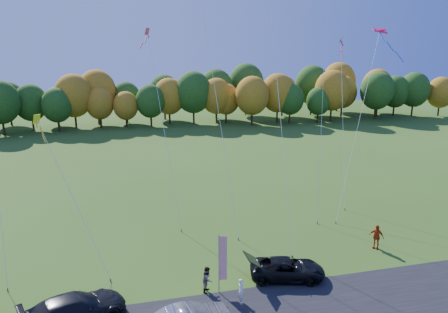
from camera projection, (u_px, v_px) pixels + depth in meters
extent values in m
plane|color=#2B4F14|center=(246.00, 280.00, 29.22)|extent=(160.00, 160.00, 0.00)
imported|color=black|center=(287.00, 269.00, 29.25)|extent=(5.41, 3.50, 1.39)
imported|color=black|center=(74.00, 309.00, 24.63)|extent=(6.24, 4.16, 1.68)
imported|color=white|center=(241.00, 291.00, 26.54)|extent=(0.43, 0.60, 1.57)
imported|color=gray|center=(208.00, 279.00, 27.71)|extent=(0.94, 1.02, 1.68)
imported|color=#BB3411|center=(376.00, 237.00, 33.44)|extent=(1.07, 1.16, 1.92)
cylinder|color=#999999|center=(219.00, 264.00, 27.23)|extent=(0.06, 0.06, 4.01)
cube|color=red|center=(223.00, 258.00, 27.13)|extent=(0.50, 0.14, 3.01)
cube|color=navy|center=(223.00, 242.00, 26.87)|extent=(0.49, 0.13, 0.78)
cylinder|color=#4C3F33|center=(238.00, 239.00, 34.99)|extent=(0.08, 0.08, 0.20)
cylinder|color=#4C3F33|center=(317.00, 223.00, 38.06)|extent=(0.08, 0.08, 0.20)
cylinder|color=#4C3F33|center=(293.00, 257.00, 32.13)|extent=(0.08, 0.08, 0.20)
cylinder|color=#4C3F33|center=(336.00, 222.00, 38.14)|extent=(0.08, 0.08, 0.20)
cube|color=#FF1C5D|center=(380.00, 31.00, 42.23)|extent=(3.04, 1.06, 1.17)
cylinder|color=#4C3F33|center=(110.00, 280.00, 29.01)|extent=(0.08, 0.08, 0.20)
cube|color=#F6F319|center=(37.00, 119.00, 31.95)|extent=(1.17, 1.17, 1.38)
cylinder|color=#4C3F33|center=(8.00, 290.00, 27.89)|extent=(0.08, 0.08, 0.20)
cylinder|color=#4C3F33|center=(345.00, 209.00, 41.18)|extent=(0.08, 0.08, 0.20)
cube|color=silver|center=(341.00, 39.00, 44.16)|extent=(1.11, 1.11, 1.31)
cylinder|color=#4C3F33|center=(181.00, 231.00, 36.51)|extent=(0.08, 0.08, 0.20)
cube|color=#FF5468|center=(147.00, 31.00, 39.13)|extent=(1.06, 1.06, 1.25)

